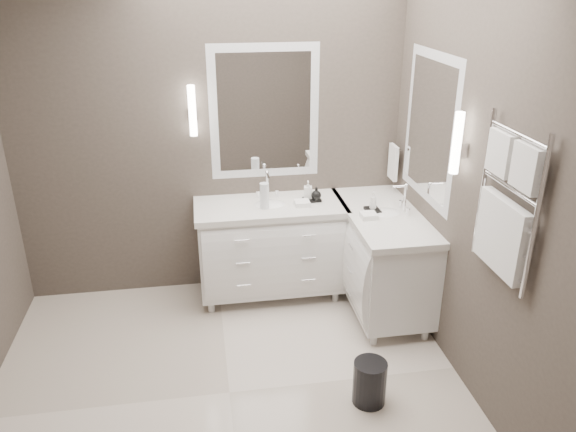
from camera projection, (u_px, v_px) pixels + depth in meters
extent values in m
cube|color=beige|center=(229.00, 393.00, 3.78)|extent=(3.20, 3.00, 0.01)
cube|color=#49403A|center=(210.00, 138.00, 4.60)|extent=(3.20, 0.01, 2.70)
cube|color=#49403A|center=(243.00, 377.00, 1.87)|extent=(3.20, 0.01, 2.70)
cube|color=#49403A|center=(480.00, 191.00, 3.48)|extent=(0.01, 3.00, 2.70)
cube|color=white|center=(271.00, 247.00, 4.77)|extent=(1.20, 0.55, 0.70)
cube|color=silver|center=(270.00, 207.00, 4.62)|extent=(1.24, 0.59, 0.05)
ellipsoid|color=white|center=(270.00, 208.00, 4.63)|extent=(0.36, 0.28, 0.12)
cylinder|color=white|center=(267.00, 185.00, 4.71)|extent=(0.02, 0.02, 0.22)
cube|color=white|center=(381.00, 257.00, 4.61)|extent=(0.55, 1.20, 0.70)
cube|color=silver|center=(384.00, 215.00, 4.46)|extent=(0.59, 1.24, 0.05)
ellipsoid|color=white|center=(384.00, 217.00, 4.46)|extent=(0.36, 0.28, 0.12)
cylinder|color=white|center=(405.00, 198.00, 4.43)|extent=(0.02, 0.02, 0.22)
cube|color=white|center=(265.00, 113.00, 4.57)|extent=(0.90, 0.02, 1.10)
cube|color=white|center=(265.00, 113.00, 4.57)|extent=(0.77, 0.02, 0.96)
cube|color=white|center=(430.00, 128.00, 4.12)|extent=(0.02, 0.90, 1.10)
cube|color=white|center=(430.00, 128.00, 4.12)|extent=(0.02, 0.90, 0.96)
cube|color=white|center=(193.00, 117.00, 4.43)|extent=(0.05, 0.05, 0.10)
cylinder|color=white|center=(192.00, 111.00, 4.41)|extent=(0.06, 0.06, 0.40)
cube|color=white|center=(456.00, 151.00, 3.58)|extent=(0.05, 0.05, 0.10)
cylinder|color=white|center=(457.00, 143.00, 3.56)|extent=(0.06, 0.06, 0.40)
cylinder|color=white|center=(396.00, 146.00, 4.74)|extent=(0.02, 0.22, 0.02)
cube|color=white|center=(393.00, 162.00, 4.79)|extent=(0.03, 0.17, 0.30)
cylinder|color=white|center=(536.00, 220.00, 2.82)|extent=(0.03, 0.03, 0.90)
cylinder|color=white|center=(484.00, 183.00, 3.32)|extent=(0.03, 0.03, 0.90)
cube|color=white|center=(527.00, 168.00, 2.86)|extent=(0.06, 0.22, 0.24)
cube|color=white|center=(501.00, 153.00, 3.09)|extent=(0.06, 0.22, 0.24)
cube|color=white|center=(501.00, 235.00, 3.15)|extent=(0.06, 0.46, 0.42)
cylinder|color=black|center=(370.00, 382.00, 3.64)|extent=(0.24, 0.24, 0.30)
cube|color=black|center=(312.00, 200.00, 4.68)|extent=(0.15, 0.12, 0.02)
cube|color=black|center=(373.00, 210.00, 4.46)|extent=(0.11, 0.15, 0.02)
cylinder|color=silver|center=(264.00, 196.00, 4.49)|extent=(0.09, 0.09, 0.21)
imported|color=white|center=(308.00, 189.00, 4.66)|extent=(0.08, 0.08, 0.15)
imported|color=black|center=(316.00, 193.00, 4.63)|extent=(0.10, 0.10, 0.11)
imported|color=white|center=(373.00, 200.00, 4.43)|extent=(0.06, 0.07, 0.15)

